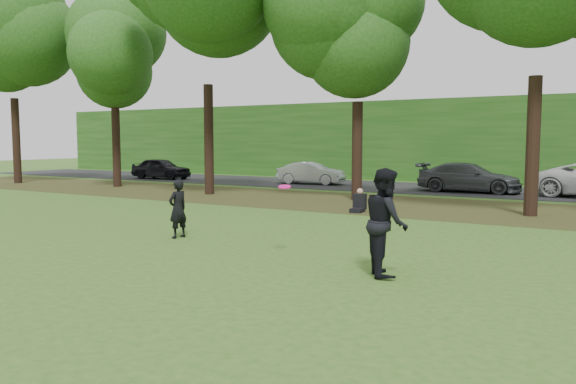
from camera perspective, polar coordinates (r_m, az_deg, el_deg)
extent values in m
plane|color=#2E581B|center=(10.49, -8.98, -8.69)|extent=(120.00, 120.00, 0.00)
cube|color=#413017|center=(21.96, 13.21, -1.44)|extent=(60.00, 7.00, 0.01)
cube|color=black|center=(29.65, 17.87, 0.17)|extent=(70.00, 7.00, 0.02)
cube|color=#1D4B15|center=(35.42, 20.16, 4.92)|extent=(70.00, 3.00, 5.00)
imported|color=black|center=(14.73, -11.12, -1.68)|extent=(0.44, 0.60, 1.52)
imported|color=black|center=(10.59, 9.90, -3.01)|extent=(1.16, 1.23, 2.01)
imported|color=black|center=(37.42, -12.77, 2.36)|extent=(4.11, 1.95, 1.36)
imported|color=#93969A|center=(32.16, 2.36, 1.94)|extent=(3.98, 1.85, 1.26)
imported|color=#3D4044|center=(28.53, 17.90, 1.41)|extent=(4.90, 2.09, 1.41)
cylinder|color=#F1148A|center=(12.04, -0.35, 0.53)|extent=(0.33, 0.33, 0.09)
cube|color=black|center=(19.73, 7.04, -1.86)|extent=(0.45, 0.59, 0.16)
cube|color=black|center=(19.97, 7.30, -0.97)|extent=(0.45, 0.38, 0.56)
sphere|color=tan|center=(19.93, 7.32, 0.06)|extent=(0.22, 0.22, 0.22)
cylinder|color=black|center=(36.61, -25.88, 4.69)|extent=(0.44, 0.44, 4.96)
sphere|color=#1D4B15|center=(37.06, -26.25, 13.66)|extent=(7.00, 7.00, 7.00)
cylinder|color=black|center=(31.81, -17.04, 4.37)|extent=(0.44, 0.44, 4.28)
sphere|color=#1D4B15|center=(32.14, -17.29, 13.31)|extent=(6.00, 6.00, 6.00)
cylinder|color=black|center=(26.42, -8.05, 5.27)|extent=(0.44, 0.44, 5.08)
sphere|color=#1D4B15|center=(27.08, -8.22, 17.92)|extent=(7.20, 7.20, 7.20)
cylinder|color=black|center=(23.72, 7.03, 4.12)|extent=(0.44, 0.44, 4.12)
sphere|color=#1D4B15|center=(24.11, 7.17, 15.61)|extent=(5.80, 5.80, 5.80)
cylinder|color=black|center=(20.27, 23.62, 4.25)|extent=(0.44, 0.44, 4.62)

